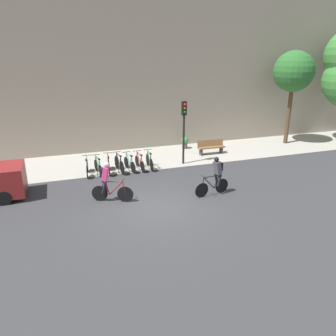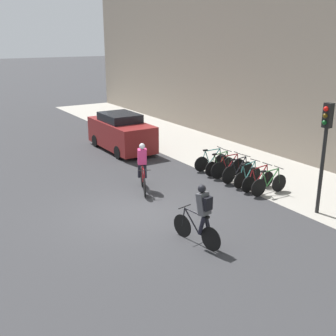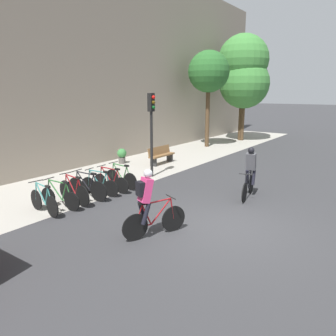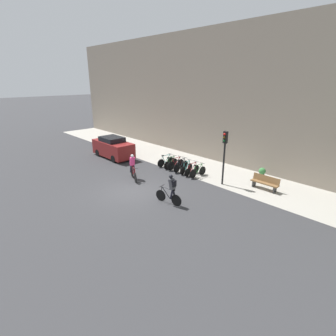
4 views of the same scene
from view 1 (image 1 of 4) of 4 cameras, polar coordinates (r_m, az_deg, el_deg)
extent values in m
plane|color=#333335|center=(13.65, -2.21, -6.95)|extent=(200.00, 200.00, 0.00)
cube|color=#A39E93|center=(19.77, -7.78, 1.35)|extent=(44.00, 4.50, 0.01)
cube|color=gray|center=(21.35, -9.84, 17.04)|extent=(44.00, 0.60, 10.59)
cylinder|color=black|center=(14.15, -7.44, -4.57)|extent=(0.66, 0.31, 0.70)
cylinder|color=black|center=(14.42, -11.81, -4.35)|extent=(0.66, 0.31, 0.70)
cylinder|color=maroon|center=(14.12, -9.00, -3.45)|extent=(0.58, 0.28, 0.63)
cylinder|color=maroon|center=(14.23, -10.62, -3.43)|extent=(0.28, 0.15, 0.58)
cylinder|color=maroon|center=(14.04, -9.55, -2.36)|extent=(0.78, 0.37, 0.07)
cylinder|color=maroon|center=(14.36, -10.94, -4.43)|extent=(0.42, 0.21, 0.05)
cylinder|color=maroon|center=(14.29, -11.49, -3.36)|extent=(0.22, 0.12, 0.56)
cylinder|color=maroon|center=(14.04, -7.67, -3.47)|extent=(0.13, 0.08, 0.59)
cylinder|color=black|center=(13.93, -7.91, -2.22)|extent=(0.21, 0.43, 0.03)
cube|color=black|center=(14.14, -11.18, -2.20)|extent=(0.22, 0.15, 0.06)
cube|color=#DB3875|center=(14.00, -10.88, -0.96)|extent=(0.42, 0.42, 0.63)
sphere|color=silver|center=(13.84, -10.66, 0.62)|extent=(0.29, 0.29, 0.22)
cylinder|color=black|center=(14.12, -11.04, -3.30)|extent=(0.30, 0.21, 0.56)
cylinder|color=black|center=(14.32, -10.81, -2.96)|extent=(0.26, 0.20, 0.56)
cube|color=black|center=(14.02, -11.44, -0.75)|extent=(0.23, 0.29, 0.36)
cylinder|color=black|center=(14.54, 5.89, -3.88)|extent=(0.67, 0.15, 0.67)
cylinder|color=black|center=(15.14, 9.35, -3.07)|extent=(0.67, 0.15, 0.67)
cylinder|color=black|center=(14.63, 7.15, -2.58)|extent=(0.60, 0.14, 0.62)
cylinder|color=black|center=(14.86, 8.43, -2.35)|extent=(0.28, 0.09, 0.58)
cylinder|color=black|center=(14.60, 7.58, -1.46)|extent=(0.81, 0.18, 0.07)
cylinder|color=black|center=(15.02, 8.68, -3.26)|extent=(0.44, 0.11, 0.05)
cylinder|color=black|center=(14.99, 9.10, -2.17)|extent=(0.23, 0.07, 0.56)
cylinder|color=black|center=(14.45, 6.08, -2.79)|extent=(0.13, 0.06, 0.59)
cylinder|color=black|center=(14.35, 6.27, -1.54)|extent=(0.11, 0.46, 0.03)
cube|color=black|center=(14.82, 8.86, -1.10)|extent=(0.21, 0.11, 0.06)
cube|color=#4C4C51|center=(14.65, 8.62, 0.04)|extent=(0.37, 0.37, 0.63)
sphere|color=black|center=(14.47, 8.44, 1.52)|extent=(0.25, 0.25, 0.22)
cylinder|color=black|center=(14.96, 8.41, -1.89)|extent=(0.29, 0.16, 0.56)
cylinder|color=black|center=(14.79, 8.91, -2.16)|extent=(0.26, 0.15, 0.56)
cube|color=black|center=(14.71, 9.06, 0.31)|extent=(0.18, 0.28, 0.36)
cylinder|color=black|center=(18.13, -13.85, 0.37)|extent=(0.11, 0.65, 0.65)
cylinder|color=black|center=(17.20, -13.91, -0.67)|extent=(0.11, 0.65, 0.65)
cylinder|color=teal|center=(17.72, -13.94, 0.89)|extent=(0.10, 0.54, 0.62)
cylinder|color=teal|center=(17.38, -13.96, 0.47)|extent=(0.07, 0.26, 0.58)
cylinder|color=teal|center=(17.54, -14.02, 1.66)|extent=(0.12, 0.73, 0.07)
cylinder|color=teal|center=(17.39, -13.89, -0.48)|extent=(0.08, 0.39, 0.05)
cylinder|color=teal|center=(17.20, -13.98, 0.29)|extent=(0.06, 0.21, 0.56)
cylinder|color=teal|center=(18.00, -13.92, 1.20)|extent=(0.05, 0.12, 0.58)
cylinder|color=black|center=(17.87, -14.01, 2.17)|extent=(0.46, 0.08, 0.03)
cube|color=black|center=(17.18, -14.05, 1.38)|extent=(0.10, 0.21, 0.06)
cylinder|color=black|center=(18.19, -12.46, 0.48)|extent=(0.11, 0.61, 0.61)
cylinder|color=black|center=(17.24, -11.63, -0.51)|extent=(0.11, 0.61, 0.61)
cylinder|color=#2D6B33|center=(17.78, -12.25, 1.01)|extent=(0.11, 0.57, 0.62)
cylinder|color=#2D6B33|center=(17.43, -11.94, 0.61)|extent=(0.07, 0.27, 0.58)
cylinder|color=#2D6B33|center=(17.59, -12.22, 1.78)|extent=(0.13, 0.77, 0.07)
cylinder|color=#2D6B33|center=(17.43, -11.80, -0.33)|extent=(0.08, 0.42, 0.05)
cylinder|color=#2D6B33|center=(17.24, -11.77, 0.44)|extent=(0.06, 0.22, 0.56)
cylinder|color=#2D6B33|center=(18.07, -12.49, 1.31)|extent=(0.05, 0.12, 0.59)
cylinder|color=black|center=(17.93, -12.53, 2.28)|extent=(0.46, 0.08, 0.03)
cube|color=black|center=(17.23, -11.92, 1.52)|extent=(0.10, 0.21, 0.06)
cylinder|color=black|center=(18.22, -10.36, 0.82)|extent=(0.10, 0.71, 0.71)
cylinder|color=black|center=(17.31, -10.18, -0.17)|extent=(0.10, 0.71, 0.71)
cylinder|color=maroon|center=(17.82, -10.36, 1.35)|extent=(0.09, 0.54, 0.62)
cylinder|color=maroon|center=(17.49, -10.29, 0.95)|extent=(0.06, 0.25, 0.58)
cylinder|color=maroon|center=(17.64, -10.39, 2.12)|extent=(0.11, 0.72, 0.07)
cylinder|color=maroon|center=(17.49, -10.22, 0.01)|extent=(0.07, 0.39, 0.05)
cylinder|color=maroon|center=(17.30, -10.25, 0.78)|extent=(0.05, 0.21, 0.56)
cylinder|color=maroon|center=(18.10, -10.41, 1.65)|extent=(0.05, 0.12, 0.58)
cylinder|color=black|center=(17.97, -10.46, 2.61)|extent=(0.46, 0.07, 0.03)
cube|color=black|center=(17.29, -10.33, 1.86)|extent=(0.10, 0.21, 0.06)
cylinder|color=black|center=(18.31, -8.94, 0.99)|extent=(0.11, 0.71, 0.71)
cylinder|color=black|center=(17.38, -8.00, 0.04)|extent=(0.11, 0.71, 0.71)
cylinder|color=black|center=(17.91, -8.68, 1.53)|extent=(0.10, 0.56, 0.62)
cylinder|color=black|center=(17.57, -8.33, 1.14)|extent=(0.07, 0.26, 0.58)
cylinder|color=black|center=(17.72, -8.62, 2.31)|extent=(0.12, 0.76, 0.07)
cylinder|color=black|center=(17.57, -8.20, 0.21)|extent=(0.07, 0.41, 0.05)
cylinder|color=black|center=(17.38, -8.13, 0.98)|extent=(0.05, 0.22, 0.56)
cylinder|color=black|center=(18.19, -8.95, 1.82)|extent=(0.05, 0.12, 0.59)
cylinder|color=black|center=(18.05, -8.97, 2.79)|extent=(0.46, 0.08, 0.03)
cube|color=black|center=(17.37, -8.27, 2.06)|extent=(0.10, 0.21, 0.06)
cylinder|color=black|center=(18.40, -7.28, 1.00)|extent=(0.14, 0.61, 0.61)
cylinder|color=black|center=(17.52, -6.10, 0.10)|extent=(0.14, 0.61, 0.61)
cylinder|color=teal|center=(18.01, -6.93, 1.56)|extent=(0.13, 0.55, 0.62)
cylinder|color=teal|center=(17.69, -6.49, 1.19)|extent=(0.08, 0.26, 0.58)
cylinder|color=teal|center=(17.83, -6.83, 2.33)|extent=(0.16, 0.73, 0.07)
cylinder|color=teal|center=(17.70, -6.34, 0.27)|extent=(0.10, 0.40, 0.05)
cylinder|color=teal|center=(17.51, -6.24, 1.04)|extent=(0.07, 0.21, 0.56)
cylinder|color=teal|center=(18.28, -7.27, 1.83)|extent=(0.05, 0.12, 0.58)
cylinder|color=black|center=(18.14, -7.27, 2.79)|extent=(0.46, 0.10, 0.03)
cube|color=black|center=(17.50, -6.39, 2.10)|extent=(0.11, 0.21, 0.06)
cylinder|color=black|center=(18.56, -5.44, 1.23)|extent=(0.07, 0.61, 0.61)
cylinder|color=black|center=(17.59, -4.45, 0.23)|extent=(0.07, 0.61, 0.61)
cylinder|color=maroon|center=(18.14, -5.14, 1.75)|extent=(0.07, 0.58, 0.62)
cylinder|color=maroon|center=(17.79, -4.77, 1.35)|extent=(0.06, 0.27, 0.58)
cylinder|color=maroon|center=(17.95, -5.06, 2.50)|extent=(0.09, 0.79, 0.07)
cylinder|color=maroon|center=(17.79, -4.65, 0.42)|extent=(0.06, 0.43, 0.05)
cylinder|color=maroon|center=(17.59, -4.56, 1.17)|extent=(0.04, 0.22, 0.56)
cylinder|color=maroon|center=(18.43, -5.43, 2.05)|extent=(0.04, 0.12, 0.59)
cylinder|color=black|center=(18.30, -5.43, 3.00)|extent=(0.46, 0.05, 0.03)
cube|color=black|center=(17.58, -4.68, 2.24)|extent=(0.09, 0.20, 0.06)
cylinder|color=black|center=(18.65, -3.58, 1.46)|extent=(0.06, 0.67, 0.66)
cylinder|color=black|center=(17.74, -2.88, 0.53)|extent=(0.06, 0.67, 0.66)
cylinder|color=#2D6B33|center=(18.26, -3.37, 2.00)|extent=(0.06, 0.54, 0.62)
cylinder|color=#2D6B33|center=(17.92, -3.11, 1.62)|extent=(0.05, 0.26, 0.58)
cylinder|color=#2D6B33|center=(18.07, -3.31, 2.75)|extent=(0.07, 0.73, 0.07)
cylinder|color=#2D6B33|center=(17.93, -3.03, 0.70)|extent=(0.05, 0.40, 0.05)
cylinder|color=#2D6B33|center=(17.74, -2.96, 1.46)|extent=(0.04, 0.21, 0.56)
cylinder|color=#2D6B33|center=(18.53, -3.58, 2.28)|extent=(0.04, 0.12, 0.58)
cylinder|color=black|center=(18.40, -3.57, 3.23)|extent=(0.46, 0.05, 0.03)
cube|color=black|center=(17.73, -3.05, 2.51)|extent=(0.09, 0.20, 0.06)
cylinder|color=black|center=(18.53, 2.74, 6.05)|extent=(0.12, 0.12, 3.58)
cube|color=black|center=(18.26, 2.82, 10.36)|extent=(0.26, 0.20, 0.76)
sphere|color=red|center=(18.11, 2.97, 10.96)|extent=(0.15, 0.15, 0.15)
sphere|color=#4C380A|center=(18.15, 2.96, 10.30)|extent=(0.15, 0.15, 0.15)
sphere|color=#0C4719|center=(18.18, 2.95, 9.65)|extent=(0.15, 0.15, 0.15)
cube|color=brown|center=(20.86, 7.55, 3.60)|extent=(1.76, 0.40, 0.08)
cube|color=brown|center=(20.95, 7.36, 4.36)|extent=(1.76, 0.12, 0.40)
cube|color=#2D2D2D|center=(20.63, 5.76, 2.84)|extent=(0.08, 0.36, 0.45)
cube|color=#2D2D2D|center=(21.23, 9.24, 3.16)|extent=(0.08, 0.36, 0.45)
cylinder|color=black|center=(15.41, -26.65, -4.69)|extent=(0.62, 0.20, 0.62)
cylinder|color=black|center=(16.92, -26.00, -2.53)|extent=(0.62, 0.20, 0.62)
cylinder|color=#4C3823|center=(24.48, 20.25, 8.70)|extent=(0.28, 0.28, 4.05)
sphere|color=#286028|center=(24.18, 21.07, 15.46)|extent=(2.69, 2.69, 2.69)
cylinder|color=#56514C|center=(22.05, 2.92, 3.82)|extent=(0.36, 0.36, 0.32)
sphere|color=#387A3D|center=(21.95, 2.94, 4.78)|extent=(0.48, 0.48, 0.48)
camera|label=2|loc=(15.84, 50.55, 10.67)|focal=45.00mm
camera|label=3|loc=(9.54, -44.81, -1.15)|focal=35.00mm
camera|label=4|loc=(16.28, 62.78, 11.65)|focal=28.00mm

